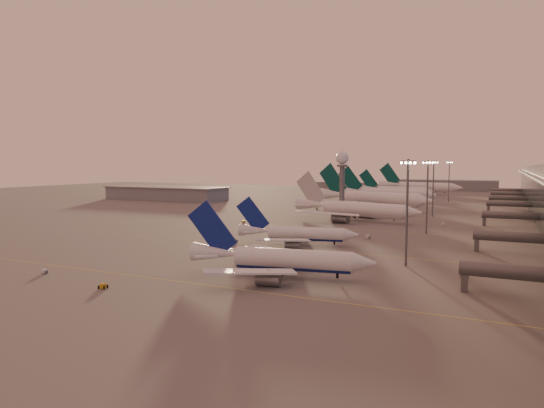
% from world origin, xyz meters
% --- Properties ---
extents(ground, '(700.00, 700.00, 0.00)m').
position_xyz_m(ground, '(0.00, 0.00, 0.00)').
color(ground, '#4E4C4B').
rests_on(ground, ground).
extents(taxiway_markings, '(180.00, 185.25, 0.02)m').
position_xyz_m(taxiway_markings, '(30.00, 56.00, 0.01)').
color(taxiway_markings, gold).
rests_on(taxiway_markings, ground).
extents(hangar, '(82.00, 27.00, 8.50)m').
position_xyz_m(hangar, '(-120.00, 140.00, 4.32)').
color(hangar, slate).
rests_on(hangar, ground).
extents(radar_tower, '(6.40, 6.40, 31.10)m').
position_xyz_m(radar_tower, '(5.00, 120.00, 20.95)').
color(radar_tower, '#57595E').
rests_on(radar_tower, ground).
extents(mast_a, '(3.60, 0.56, 25.00)m').
position_xyz_m(mast_a, '(58.00, 0.00, 13.74)').
color(mast_a, '#57595E').
rests_on(mast_a, ground).
extents(mast_b, '(3.60, 0.56, 25.00)m').
position_xyz_m(mast_b, '(55.00, 55.00, 13.74)').
color(mast_b, '#57595E').
rests_on(mast_b, ground).
extents(mast_c, '(3.60, 0.56, 25.00)m').
position_xyz_m(mast_c, '(50.00, 110.00, 13.74)').
color(mast_c, '#57595E').
rests_on(mast_c, ground).
extents(mast_d, '(3.60, 0.56, 25.00)m').
position_xyz_m(mast_d, '(48.00, 200.00, 13.74)').
color(mast_d, '#57595E').
rests_on(mast_d, ground).
extents(distant_horizon, '(165.00, 37.50, 9.00)m').
position_xyz_m(distant_horizon, '(2.62, 325.14, 3.89)').
color(distant_horizon, slate).
rests_on(distant_horizon, ground).
extents(narrowbody_near, '(40.62, 32.16, 15.98)m').
position_xyz_m(narrowbody_near, '(35.97, -22.69, 3.24)').
color(narrowbody_near, silver).
rests_on(narrowbody_near, ground).
extents(narrowbody_mid, '(35.67, 28.15, 14.15)m').
position_xyz_m(narrowbody_mid, '(24.14, 15.61, 2.86)').
color(narrowbody_mid, silver).
rests_on(narrowbody_mid, ground).
extents(widebody_white, '(57.38, 45.52, 20.43)m').
position_xyz_m(widebody_white, '(22.82, 81.60, 3.54)').
color(widebody_white, silver).
rests_on(widebody_white, ground).
extents(greentail_a, '(64.35, 51.29, 23.91)m').
position_xyz_m(greentail_a, '(18.01, 132.17, 4.22)').
color(greentail_a, silver).
rests_on(greentail_a, ground).
extents(greentail_b, '(60.67, 48.85, 22.03)m').
position_xyz_m(greentail_b, '(14.27, 179.38, 3.89)').
color(greentail_b, silver).
rests_on(greentail_b, ground).
extents(greentail_c, '(53.30, 42.85, 19.38)m').
position_xyz_m(greentail_c, '(10.70, 227.11, 3.42)').
color(greentail_c, silver).
rests_on(greentail_c, ground).
extents(greentail_d, '(64.51, 51.49, 23.85)m').
position_xyz_m(greentail_d, '(20.72, 266.85, 4.21)').
color(greentail_d, silver).
rests_on(greentail_d, ground).
extents(gsv_truck_a, '(4.87, 2.03, 1.93)m').
position_xyz_m(gsv_truck_a, '(-11.26, -41.84, 0.98)').
color(gsv_truck_a, silver).
rests_on(gsv_truck_a, ground).
extents(gsv_tug_near, '(2.52, 3.55, 0.93)m').
position_xyz_m(gsv_tug_near, '(9.26, -45.83, 0.48)').
color(gsv_tug_near, '#C19016').
rests_on(gsv_tug_near, ground).
extents(gsv_catering_a, '(6.27, 4.75, 4.71)m').
position_xyz_m(gsv_catering_a, '(71.35, -6.85, 2.35)').
color(gsv_catering_a, '#535557').
rests_on(gsv_catering_a, ground).
extents(gsv_tug_mid, '(4.19, 3.48, 1.03)m').
position_xyz_m(gsv_tug_mid, '(4.95, 11.82, 0.53)').
color(gsv_tug_mid, '#C19016').
rests_on(gsv_tug_mid, ground).
extents(gsv_truck_b, '(6.26, 2.42, 2.52)m').
position_xyz_m(gsv_truck_b, '(40.24, 36.04, 1.29)').
color(gsv_truck_b, silver).
rests_on(gsv_truck_b, ground).
extents(gsv_truck_c, '(3.85, 4.83, 1.88)m').
position_xyz_m(gsv_truck_c, '(-15.54, 55.46, 0.96)').
color(gsv_truck_c, '#C19016').
rests_on(gsv_truck_c, ground).
extents(gsv_catering_b, '(5.67, 4.02, 4.26)m').
position_xyz_m(gsv_catering_b, '(57.91, 79.99, 2.13)').
color(gsv_catering_b, silver).
rests_on(gsv_catering_b, ground).
extents(gsv_tug_far, '(3.24, 3.61, 0.89)m').
position_xyz_m(gsv_tug_far, '(18.10, 91.54, 0.46)').
color(gsv_tug_far, silver).
rests_on(gsv_tug_far, ground).
extents(gsv_truck_d, '(2.23, 4.89, 1.91)m').
position_xyz_m(gsv_truck_d, '(-8.52, 120.81, 0.97)').
color(gsv_truck_d, '#535557').
rests_on(gsv_truck_d, ground).
extents(gsv_tug_hangar, '(3.66, 2.88, 0.91)m').
position_xyz_m(gsv_tug_hangar, '(33.91, 156.78, 0.47)').
color(gsv_tug_hangar, '#C19016').
rests_on(gsv_tug_hangar, ground).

